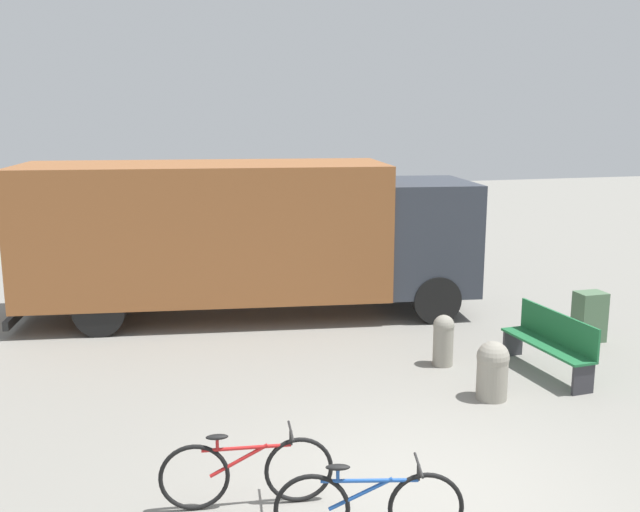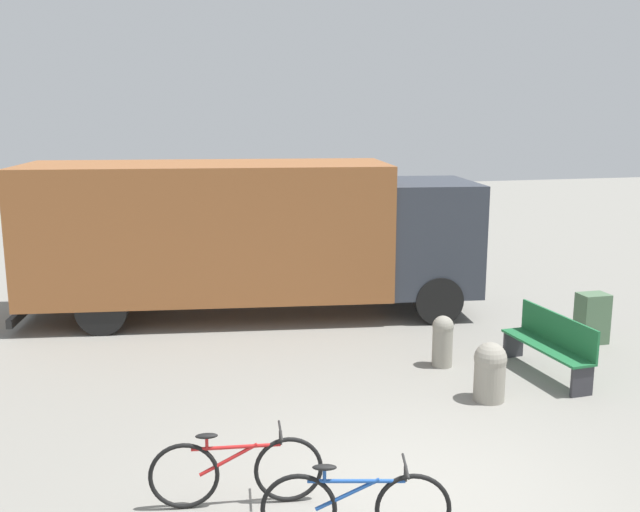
# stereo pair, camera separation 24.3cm
# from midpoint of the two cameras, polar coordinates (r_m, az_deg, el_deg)

# --- Properties ---
(ground_plane) EXTENTS (60.00, 60.00, 0.00)m
(ground_plane) POSITION_cam_midpoint_polar(r_m,az_deg,el_deg) (7.79, 7.55, -18.16)
(ground_plane) COLOR gray
(delivery_truck) EXTENTS (8.69, 3.41, 2.89)m
(delivery_truck) POSITION_cam_midpoint_polar(r_m,az_deg,el_deg) (13.50, -6.56, 1.96)
(delivery_truck) COLOR #99592D
(delivery_truck) RESTS_ON ground
(park_bench) EXTENTS (0.52, 1.81, 0.92)m
(park_bench) POSITION_cam_midpoint_polar(r_m,az_deg,el_deg) (11.13, 17.40, -6.50)
(park_bench) COLOR #1E6638
(park_bench) RESTS_ON ground
(bicycle_near) EXTENTS (1.71, 0.44, 0.78)m
(bicycle_near) POSITION_cam_midpoint_polar(r_m,az_deg,el_deg) (7.36, -6.87, -16.75)
(bicycle_near) COLOR black
(bicycle_near) RESTS_ON ground
(bicycle_middle) EXTENTS (1.68, 0.55, 0.78)m
(bicycle_middle) POSITION_cam_midpoint_polar(r_m,az_deg,el_deg) (6.77, 2.82, -19.38)
(bicycle_middle) COLOR black
(bicycle_middle) RESTS_ON ground
(bollard_near_bench) EXTENTS (0.44, 0.44, 0.81)m
(bollard_near_bench) POSITION_cam_midpoint_polar(r_m,az_deg,el_deg) (9.98, 12.95, -8.78)
(bollard_near_bench) COLOR gray
(bollard_near_bench) RESTS_ON ground
(bollard_far_bench) EXTENTS (0.33, 0.33, 0.80)m
(bollard_far_bench) POSITION_cam_midpoint_polar(r_m,az_deg,el_deg) (11.11, 9.22, -6.51)
(bollard_far_bench) COLOR gray
(bollard_far_bench) RESTS_ON ground
(utility_box) EXTENTS (0.48, 0.37, 0.85)m
(utility_box) POSITION_cam_midpoint_polar(r_m,az_deg,el_deg) (12.90, 20.25, -4.57)
(utility_box) COLOR #4C6B4C
(utility_box) RESTS_ON ground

